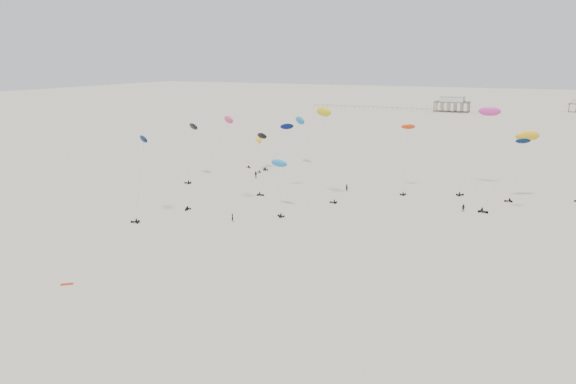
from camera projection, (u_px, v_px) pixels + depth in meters
The scene contains 22 objects.
ground_plane at pixel (413, 147), 212.40m from camera, with size 900.00×900.00×0.00m, color beige.
pavilion_main at pixel (452, 105), 347.65m from camera, with size 21.00×13.00×9.80m.
pavilion_small at pixel (576, 107), 345.46m from camera, with size 9.00×7.00×8.00m.
pier_fence at pixel (371, 108), 369.85m from camera, with size 80.20×0.20×1.50m.
rig_0 at pixel (220, 137), 126.56m from camera, with size 8.40×12.37×21.43m.
rig_1 at pixel (407, 145), 141.29m from camera, with size 4.32×10.30×17.36m.
rig_3 at pixel (279, 147), 140.98m from camera, with size 5.16×12.39×18.10m.
rig_4 at pixel (296, 126), 175.33m from camera, with size 9.42×18.37×19.27m.
rig_5 at pixel (193, 135), 157.36m from camera, with size 8.05×13.03×16.74m.
rig_6 at pixel (325, 121), 131.68m from camera, with size 8.15×7.03×22.06m.
rig_7 at pixel (503, 176), 121.53m from camera, with size 9.63×6.20×16.73m.
rig_8 at pixel (142, 158), 117.31m from camera, with size 5.00×9.09×17.52m.
rig_9 at pixel (526, 142), 131.32m from camera, with size 6.72×7.34×16.70m.
rig_10 at pixel (260, 141), 170.28m from camera, with size 7.38×4.06×11.13m.
rig_11 at pixel (258, 143), 166.15m from camera, with size 4.93×6.21×10.75m.
rig_12 at pixel (486, 121), 142.96m from camera, with size 8.03×15.78×22.84m.
rig_13 at pixel (279, 173), 124.56m from camera, with size 7.35×9.83×12.32m.
spectator_0 at pixel (233, 221), 116.60m from camera, with size 0.71×0.49×1.96m, color black.
spectator_1 at pixel (463, 212), 124.04m from camera, with size 0.95×0.55×1.95m, color black.
spectator_2 at pixel (256, 178), 158.31m from camera, with size 1.37×0.74×2.32m, color black.
spectator_3 at pixel (347, 191), 142.87m from camera, with size 0.78×0.53×2.14m, color black.
grounded_kite_b at pixel (67, 284), 84.32m from camera, with size 1.80×0.70×0.07m, color red.
Camera 1 is at (46.11, -10.75, 33.29)m, focal length 35.00 mm.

